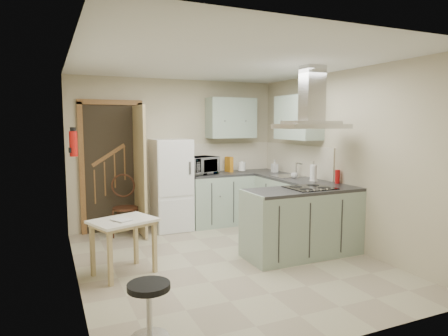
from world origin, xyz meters
name	(u,v)px	position (x,y,z in m)	size (l,w,h in m)	color
floor	(227,261)	(0.00, 0.00, 0.00)	(4.20, 4.20, 0.00)	tan
ceiling	(228,62)	(0.00, 0.00, 2.50)	(4.20, 4.20, 0.00)	silver
back_wall	(177,153)	(0.00, 2.10, 1.25)	(3.60, 3.60, 0.00)	#BEB293
left_wall	(74,171)	(-1.80, 0.00, 1.25)	(4.20, 4.20, 0.00)	#BEB293
right_wall	(342,159)	(1.80, 0.00, 1.25)	(4.20, 4.20, 0.00)	#BEB293
doorway	(112,167)	(-1.10, 2.07, 1.05)	(1.10, 0.12, 2.10)	brown
fridge	(171,185)	(-0.20, 1.80, 0.75)	(0.60, 0.60, 1.50)	white
counter_back	(219,199)	(0.66, 1.80, 0.45)	(1.08, 0.60, 0.90)	#9EB2A0
counter_right	(281,202)	(1.50, 1.12, 0.45)	(0.60, 1.95, 0.90)	#9EB2A0
splashback	(228,157)	(0.96, 2.09, 1.15)	(1.68, 0.02, 0.50)	beige
wall_cabinet_back	(231,118)	(0.95, 1.93, 1.85)	(0.85, 0.35, 0.70)	#9EB2A0
wall_cabinet_right	(298,118)	(1.62, 0.85, 1.85)	(0.35, 0.90, 0.70)	#9EB2A0
peninsula	(303,222)	(1.02, -0.18, 0.45)	(1.55, 0.65, 0.90)	#9EB2A0
hob	(310,188)	(1.12, -0.18, 0.91)	(0.58, 0.50, 0.01)	black
extractor_hood	(311,126)	(1.12, -0.18, 1.72)	(0.90, 0.55, 0.10)	silver
sink	(287,176)	(1.50, 0.95, 0.91)	(0.45, 0.40, 0.01)	silver
fire_extinguisher	(73,144)	(-1.74, 0.90, 1.50)	(0.10, 0.10, 0.32)	#B2140F
drop_leaf_table	(124,247)	(-1.28, 0.09, 0.33)	(0.70, 0.52, 0.65)	tan
bentwood_chair	(125,208)	(-0.97, 1.72, 0.44)	(0.39, 0.39, 0.87)	#4E2B1A
stool	(149,311)	(-1.35, -1.42, 0.24)	(0.35, 0.35, 0.47)	black
microwave	(201,166)	(0.32, 1.76, 1.05)	(0.54, 0.36, 0.30)	black
kettle	(242,166)	(1.10, 1.81, 0.99)	(0.13, 0.13, 0.19)	white
cereal_box	(229,164)	(0.89, 1.89, 1.03)	(0.07, 0.18, 0.27)	#C57817
soap_bottle	(275,166)	(1.61, 1.51, 1.01)	(0.10, 0.10, 0.22)	#A9AAB5
paper_towel	(313,173)	(1.54, 0.31, 1.03)	(0.10, 0.10, 0.26)	white
cup	(294,176)	(1.48, 0.72, 0.94)	(0.11, 0.11, 0.08)	silver
red_bottle	(337,177)	(1.74, 0.01, 1.00)	(0.07, 0.07, 0.20)	red
book	(115,218)	(-1.38, 0.01, 0.70)	(0.16, 0.22, 0.10)	#A53745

